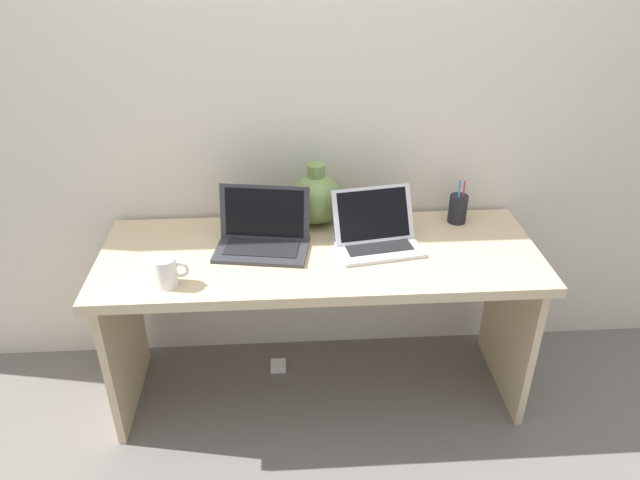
# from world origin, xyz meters

# --- Properties ---
(ground_plane) EXTENTS (6.00, 6.00, 0.00)m
(ground_plane) POSITION_xyz_m (0.00, 0.00, 0.00)
(ground_plane) COLOR slate
(back_wall) EXTENTS (4.40, 0.04, 2.40)m
(back_wall) POSITION_xyz_m (0.00, 0.35, 1.20)
(back_wall) COLOR beige
(back_wall) RESTS_ON ground
(desk) EXTENTS (1.69, 0.62, 0.71)m
(desk) POSITION_xyz_m (0.00, 0.00, 0.57)
(desk) COLOR #D1B78C
(desk) RESTS_ON ground
(laptop_left) EXTENTS (0.38, 0.27, 0.23)m
(laptop_left) POSITION_xyz_m (-0.22, 0.06, 0.77)
(laptop_left) COLOR #333338
(laptop_left) RESTS_ON desk
(laptop_right) EXTENTS (0.35, 0.29, 0.21)m
(laptop_right) POSITION_xyz_m (0.22, 0.04, 0.77)
(laptop_right) COLOR silver
(laptop_right) RESTS_ON desk
(green_vase) EXTENTS (0.22, 0.22, 0.26)m
(green_vase) POSITION_xyz_m (0.00, 0.25, 0.82)
(green_vase) COLOR #75934C
(green_vase) RESTS_ON desk
(coffee_mug) EXTENTS (0.12, 0.08, 0.11)m
(coffee_mug) POSITION_xyz_m (-0.55, -0.20, 0.77)
(coffee_mug) COLOR white
(coffee_mug) RESTS_ON desk
(pen_cup) EXTENTS (0.08, 0.08, 0.19)m
(pen_cup) POSITION_xyz_m (0.59, 0.21, 0.77)
(pen_cup) COLOR black
(pen_cup) RESTS_ON desk
(power_brick) EXTENTS (0.07, 0.07, 0.03)m
(power_brick) POSITION_xyz_m (-0.18, 0.14, 0.01)
(power_brick) COLOR white
(power_brick) RESTS_ON ground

